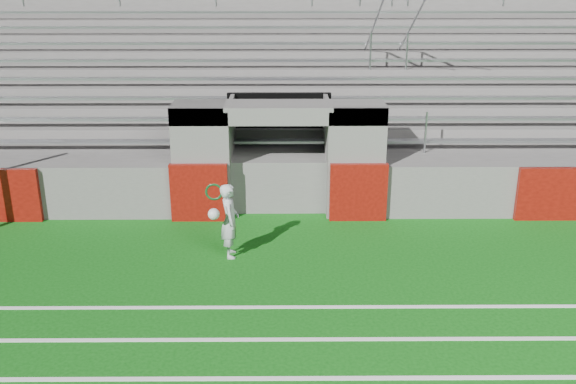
{
  "coord_description": "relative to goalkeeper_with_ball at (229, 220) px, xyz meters",
  "views": [
    {
      "loc": [
        0.12,
        -10.68,
        5.6
      ],
      "look_at": [
        0.2,
        1.8,
        1.1
      ],
      "focal_mm": 40.0,
      "sensor_mm": 36.0,
      "label": 1
    }
  ],
  "objects": [
    {
      "name": "ground",
      "position": [
        0.97,
        -1.06,
        -0.77
      ],
      "size": [
        90.0,
        90.0,
        0.0
      ],
      "primitive_type": "plane",
      "color": "#0D4E0E",
      "rests_on": "ground"
    },
    {
      "name": "hose_coil",
      "position": [
        -0.49,
        1.87,
        -0.08
      ],
      "size": [
        0.56,
        0.14,
        0.56
      ],
      "color": "#0D420D",
      "rests_on": "ground"
    },
    {
      "name": "goalkeeper_with_ball",
      "position": [
        0.0,
        0.0,
        0.0
      ],
      "size": [
        0.6,
        0.73,
        1.52
      ],
      "color": "#B5BBC0",
      "rests_on": "ground"
    },
    {
      "name": "stadium_structure",
      "position": [
        0.97,
        6.91,
        0.72
      ],
      "size": [
        26.0,
        8.48,
        5.42
      ],
      "color": "#5C5957",
      "rests_on": "ground"
    }
  ]
}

